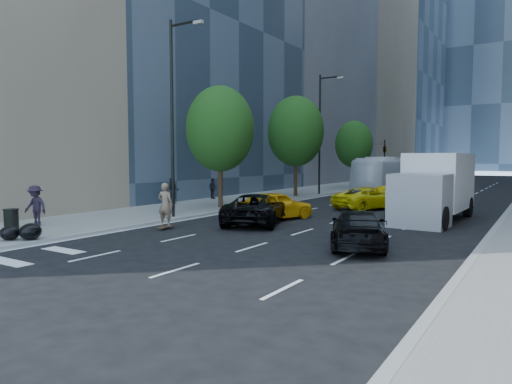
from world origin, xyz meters
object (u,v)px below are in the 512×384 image
Objects in this scene: city_bus at (386,174)px; box_truck at (435,187)px; skateboarder at (165,208)px; black_sedan_lincoln at (257,209)px; black_sedan_mercedes at (358,229)px; trash_can at (11,220)px.

city_bus is 1.63× the size of box_truck.
skateboarder is 28.65m from city_bus.
skateboarder is at bearing 35.56° from black_sedan_lincoln.
city_bus is (-7.40, 27.93, 0.98)m from black_sedan_mercedes.
black_sedan_mercedes is at bearing 20.70° from trash_can.
box_truck is 19.91m from trash_can.
black_sedan_mercedes is at bearing -75.18° from city_bus.
city_bus is at bearing -106.84° from black_sedan_lincoln.
box_truck is at bearing -116.40° from black_sedan_mercedes.
black_sedan_lincoln is at bearing -46.58° from black_sedan_mercedes.
box_truck is (9.54, 9.52, 0.77)m from skateboarder.
trash_can is (-14.21, -13.90, -1.16)m from box_truck.
black_sedan_mercedes is (6.20, -2.95, -0.06)m from black_sedan_lincoln.
black_sedan_mercedes is 8.94m from box_truck.
box_truck is (7.01, 5.88, 1.01)m from black_sedan_lincoln.
city_bus reaches higher than black_sedan_lincoln.
skateboarder is 13.50m from box_truck.
black_sedan_lincoln is 0.45× the size of city_bus.
black_sedan_mercedes is 0.39× the size of city_bus.
skateboarder is 4.43m from black_sedan_lincoln.
skateboarder reaches higher than trash_can.
skateboarder reaches higher than black_sedan_mercedes.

